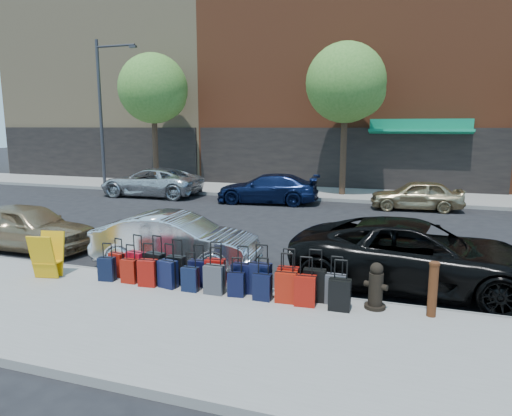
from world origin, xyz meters
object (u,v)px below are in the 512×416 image
(car_far_1, at_px, (267,189))
(display_rack, at_px, (47,256))
(car_far_2, at_px, (416,195))
(fire_hydrant, at_px, (376,287))
(tree_center, at_px, (349,85))
(bollard, at_px, (433,289))
(car_near_2, at_px, (416,255))
(streetlight, at_px, (103,105))
(car_near_1, at_px, (177,241))
(tree_left, at_px, (155,90))
(car_far_0, at_px, (151,182))
(car_near_0, at_px, (28,227))
(suitcase_front_5, at_px, (215,273))

(car_far_1, bearing_deg, display_rack, -12.58)
(car_far_2, bearing_deg, fire_hydrant, -9.24)
(fire_hydrant, xyz_separation_m, car_far_1, (-5.65, 11.41, 0.12))
(tree_center, xyz_separation_m, display_rack, (-4.52, -14.86, -4.77))
(bollard, relative_size, car_near_2, 0.19)
(streetlight, relative_size, car_near_2, 1.50)
(car_far_1, distance_m, car_far_2, 6.45)
(car_near_1, bearing_deg, fire_hydrant, -111.17)
(streetlight, relative_size, car_far_1, 1.72)
(tree_center, relative_size, fire_hydrant, 8.31)
(tree_center, bearing_deg, tree_left, 180.00)
(car_far_0, distance_m, car_far_2, 12.61)
(car_near_0, bearing_deg, car_near_1, -90.65)
(display_rack, relative_size, car_far_1, 0.21)
(tree_left, height_order, streetlight, streetlight)
(car_far_2, bearing_deg, streetlight, -101.73)
(car_near_2, bearing_deg, streetlight, 57.82)
(car_far_0, bearing_deg, fire_hydrant, 44.15)
(fire_hydrant, relative_size, car_near_1, 0.21)
(suitcase_front_5, xyz_separation_m, fire_hydrant, (3.25, -0.06, 0.10))
(bollard, xyz_separation_m, car_near_2, (-0.27, 1.84, 0.08))
(fire_hydrant, bearing_deg, suitcase_front_5, -161.90)
(fire_hydrant, relative_size, bollard, 0.88)
(car_near_1, height_order, car_near_2, car_near_2)
(car_far_0, bearing_deg, tree_left, -157.93)
(tree_center, xyz_separation_m, streetlight, (-13.44, -0.70, -0.75))
(car_near_0, xyz_separation_m, car_far_0, (-2.16, 10.02, 0.04))
(car_near_1, distance_m, car_far_2, 11.79)
(fire_hydrant, xyz_separation_m, car_near_1, (-4.91, 1.47, 0.12))
(suitcase_front_5, xyz_separation_m, car_near_2, (3.95, 1.73, 0.28))
(suitcase_front_5, distance_m, car_near_1, 2.19)
(fire_hydrant, height_order, car_far_2, car_far_2)
(car_near_1, xyz_separation_m, car_near_2, (5.62, 0.32, 0.07))
(display_rack, bearing_deg, car_near_0, 130.28)
(tree_left, relative_size, car_far_1, 1.57)
(display_rack, distance_m, car_near_0, 3.33)
(tree_left, relative_size, car_near_0, 1.85)
(tree_left, relative_size, fire_hydrant, 8.31)
(fire_hydrant, distance_m, car_near_2, 1.93)
(fire_hydrant, height_order, bollard, bollard)
(streetlight, bearing_deg, tree_left, 13.39)
(car_far_0, bearing_deg, streetlight, -118.06)
(car_near_1, relative_size, car_far_0, 0.80)
(suitcase_front_5, relative_size, car_near_1, 0.24)
(display_rack, bearing_deg, car_far_2, 46.09)
(car_far_0, bearing_deg, tree_center, 105.12)
(tree_left, xyz_separation_m, display_rack, (5.98, -14.86, -4.77))
(car_far_2, bearing_deg, display_rack, -37.91)
(car_near_2, xyz_separation_m, car_far_0, (-12.53, 9.77, -0.03))
(fire_hydrant, height_order, car_far_1, car_far_1)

